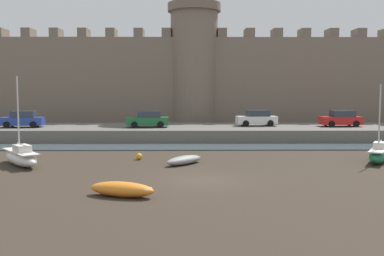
% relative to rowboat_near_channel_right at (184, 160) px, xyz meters
% --- Properties ---
extents(ground_plane, '(160.00, 160.00, 0.00)m').
position_rel_rowboat_near_channel_right_xyz_m(ground_plane, '(1.01, -5.25, -0.31)').
color(ground_plane, '#382D23').
extents(water_channel, '(80.00, 4.50, 0.10)m').
position_rel_rowboat_near_channel_right_xyz_m(water_channel, '(1.01, 8.79, -0.26)').
color(water_channel, '#47565B').
rests_on(water_channel, ground).
extents(quay_road, '(70.57, 10.00, 1.23)m').
position_rel_rowboat_near_channel_right_xyz_m(quay_road, '(1.01, 16.04, 0.31)').
color(quay_road, '#666059').
rests_on(quay_road, ground).
extents(castle, '(65.03, 6.46, 18.37)m').
position_rel_rowboat_near_channel_right_xyz_m(castle, '(1.01, 25.89, 6.37)').
color(castle, '#7A6B5B').
rests_on(castle, ground).
extents(rowboat_near_channel_right, '(2.86, 3.02, 0.58)m').
position_rel_rowboat_near_channel_right_xyz_m(rowboat_near_channel_right, '(0.00, 0.00, 0.00)').
color(rowboat_near_channel_right, gray).
rests_on(rowboat_near_channel_right, ground).
extents(sailboat_midflat_right, '(3.09, 4.29, 5.38)m').
position_rel_rowboat_near_channel_right_xyz_m(sailboat_midflat_right, '(13.40, 0.73, 0.26)').
color(sailboat_midflat_right, '#1E6B47').
rests_on(sailboat_midflat_right, ground).
extents(sailboat_foreground_right, '(4.15, 4.93, 5.90)m').
position_rel_rowboat_near_channel_right_xyz_m(sailboat_foreground_right, '(-10.79, -0.34, 0.27)').
color(sailboat_foreground_right, silver).
rests_on(sailboat_foreground_right, ground).
extents(rowboat_near_channel_left, '(3.40, 2.02, 0.70)m').
position_rel_rowboat_near_channel_right_xyz_m(rowboat_near_channel_left, '(-2.84, -8.96, 0.06)').
color(rowboat_near_channel_left, orange).
rests_on(rowboat_near_channel_left, ground).
extents(mooring_buoy_near_channel, '(0.47, 0.47, 0.47)m').
position_rel_rowboat_near_channel_right_xyz_m(mooring_buoy_near_channel, '(-3.25, 2.01, -0.07)').
color(mooring_buoy_near_channel, orange).
rests_on(mooring_buoy_near_channel, ground).
extents(car_quay_east, '(4.20, 2.08, 1.62)m').
position_rel_rowboat_near_channel_right_xyz_m(car_quay_east, '(-16.23, 14.95, 1.70)').
color(car_quay_east, '#263F99').
rests_on(car_quay_east, quay_road).
extents(car_quay_centre_east, '(4.20, 2.08, 1.62)m').
position_rel_rowboat_near_channel_right_xyz_m(car_quay_centre_east, '(15.87, 15.70, 1.70)').
color(car_quay_centre_east, red).
rests_on(car_quay_centre_east, quay_road).
extents(car_quay_west, '(4.20, 2.08, 1.62)m').
position_rel_rowboat_near_channel_right_xyz_m(car_quay_west, '(-3.74, 14.86, 1.70)').
color(car_quay_west, '#1E6638').
rests_on(car_quay_west, quay_road).
extents(car_quay_centre_west, '(4.20, 2.08, 1.62)m').
position_rel_rowboat_near_channel_right_xyz_m(car_quay_centre_west, '(7.36, 16.39, 1.70)').
color(car_quay_centre_west, silver).
rests_on(car_quay_centre_west, quay_road).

